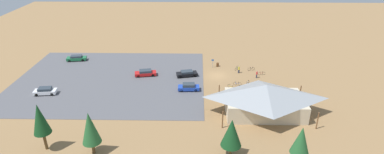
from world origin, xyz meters
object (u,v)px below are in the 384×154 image
at_px(bicycle_orange_edge_south, 228,93).
at_px(car_green_aisle_side, 77,58).
at_px(pine_mideast, 301,141).
at_px(bicycle_green_mid_cluster, 237,68).
at_px(bicycle_yellow_lone_west, 231,87).
at_px(car_white_back_corner, 45,91).
at_px(car_black_near_entry, 187,74).
at_px(visitor_by_pavilion, 257,74).
at_px(lot_sign, 213,62).
at_px(bike_pavilion, 265,98).
at_px(pine_midwest, 40,119).
at_px(bicycle_white_yard_right, 248,82).
at_px(trash_bin, 218,65).
at_px(bicycle_blue_yard_center, 237,84).
at_px(car_red_second_row, 146,73).
at_px(pine_far_west, 232,133).
at_px(bicycle_purple_trailside, 242,87).
at_px(car_blue_end_stall, 189,87).
at_px(visitor_near_lot, 239,69).
at_px(bicycle_teal_by_bin, 256,86).
at_px(bicycle_red_back_row, 262,73).
at_px(pine_west, 90,128).
at_px(bicycle_black_lone_east, 251,69).

relative_size(bicycle_orange_edge_south, car_green_aisle_side, 0.28).
distance_m(pine_mideast, bicycle_green_mid_cluster, 34.44).
xyz_separation_m(bicycle_yellow_lone_west, car_white_back_corner, (37.30, 3.29, 0.38)).
bearing_deg(car_black_near_entry, visitor_by_pavilion, 178.53).
distance_m(lot_sign, bicycle_orange_edge_south, 13.92).
relative_size(bike_pavilion, pine_midwest, 2.06).
bearing_deg(bicycle_white_yard_right, bicycle_orange_edge_south, 46.10).
xyz_separation_m(trash_bin, bicycle_blue_yard_center, (-3.64, 10.19, -0.06)).
relative_size(pine_midwest, car_red_second_row, 1.54).
xyz_separation_m(pine_far_west, car_black_near_entry, (7.27, -27.14, -3.27)).
bearing_deg(bicycle_white_yard_right, bicycle_purple_trailside, 56.51).
bearing_deg(pine_far_west, bicycle_purple_trailside, -101.52).
relative_size(bicycle_purple_trailside, car_black_near_entry, 0.34).
xyz_separation_m(car_blue_end_stall, visitor_near_lot, (-11.28, -8.96, 0.13)).
height_order(bicycle_teal_by_bin, car_green_aisle_side, car_green_aisle_side).
xyz_separation_m(bicycle_teal_by_bin, bicycle_red_back_row, (-2.24, -6.32, 0.01)).
distance_m(pine_far_west, car_white_back_corner, 39.77).
height_order(car_black_near_entry, visitor_near_lot, visitor_near_lot).
xyz_separation_m(car_black_near_entry, car_green_aisle_side, (28.05, -8.84, 0.02)).
distance_m(pine_west, car_black_near_entry, 30.07).
xyz_separation_m(lot_sign, bicycle_teal_by_bin, (-8.74, 10.36, -1.05)).
bearing_deg(pine_midwest, pine_mideast, 174.26).
bearing_deg(bicycle_white_yard_right, trash_bin, -57.92).
bearing_deg(bicycle_blue_yard_center, visitor_near_lot, -99.11).
bearing_deg(car_red_second_row, bicycle_white_yard_right, 170.56).
height_order(bicycle_teal_by_bin, car_white_back_corner, car_white_back_corner).
bearing_deg(bicycle_black_lone_east, bicycle_orange_edge_south, 61.75).
height_order(lot_sign, pine_far_west, pine_far_west).
relative_size(bicycle_blue_yard_center, bicycle_black_lone_east, 1.00).
bearing_deg(pine_mideast, lot_sign, -73.85).
xyz_separation_m(bicycle_blue_yard_center, bicycle_orange_edge_south, (2.39, 4.17, -0.03)).
xyz_separation_m(bicycle_purple_trailside, car_red_second_row, (20.89, -6.14, 0.35)).
bearing_deg(bicycle_purple_trailside, car_black_near_entry, -27.32).
bearing_deg(bicycle_teal_by_bin, pine_midwest, 31.01).
relative_size(bike_pavilion, car_black_near_entry, 3.23).
xyz_separation_m(pine_mideast, car_white_back_corner, (44.12, -20.78, -3.97)).
bearing_deg(car_black_near_entry, bicycle_green_mid_cluster, -160.83).
height_order(bicycle_black_lone_east, bicycle_red_back_row, bicycle_red_back_row).
xyz_separation_m(pine_midwest, car_green_aisle_side, (7.84, -35.00, -4.51)).
bearing_deg(pine_mideast, bicycle_red_back_row, -91.57).
relative_size(pine_west, visitor_by_pavilion, 4.08).
distance_m(bicycle_yellow_lone_west, car_black_near_entry, 10.94).
xyz_separation_m(bicycle_orange_edge_south, car_red_second_row, (17.79, -8.61, 0.38)).
bearing_deg(car_black_near_entry, pine_far_west, 104.99).
height_order(pine_mideast, bicycle_black_lone_east, pine_mideast).
height_order(bike_pavilion, pine_west, pine_west).
distance_m(lot_sign, car_green_aisle_side, 34.23).
bearing_deg(car_white_back_corner, pine_mideast, 154.78).
bearing_deg(visitor_near_lot, bicycle_white_yard_right, 102.50).
distance_m(pine_west, visitor_by_pavilion, 39.03).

